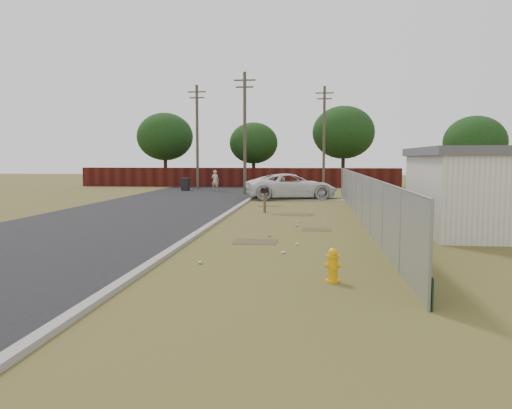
# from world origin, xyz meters

# --- Properties ---
(ground) EXTENTS (120.00, 120.00, 0.00)m
(ground) POSITION_xyz_m (0.00, 0.00, 0.00)
(ground) COLOR brown
(ground) RESTS_ON ground
(street) EXTENTS (15.10, 60.00, 0.12)m
(street) POSITION_xyz_m (-6.76, 8.05, 0.02)
(street) COLOR black
(street) RESTS_ON ground
(chainlink_fence) EXTENTS (0.10, 27.06, 2.02)m
(chainlink_fence) POSITION_xyz_m (3.12, 1.03, 0.80)
(chainlink_fence) COLOR gray
(chainlink_fence) RESTS_ON ground
(privacy_fence) EXTENTS (30.00, 0.12, 1.80)m
(privacy_fence) POSITION_xyz_m (-6.00, 25.00, 0.90)
(privacy_fence) COLOR #42120E
(privacy_fence) RESTS_ON ground
(utility_poles) EXTENTS (12.60, 8.24, 9.00)m
(utility_poles) POSITION_xyz_m (-3.67, 20.67, 4.69)
(utility_poles) COLOR brown
(utility_poles) RESTS_ON ground
(houses) EXTENTS (9.30, 17.24, 3.10)m
(houses) POSITION_xyz_m (9.70, 3.13, 1.56)
(houses) COLOR silver
(houses) RESTS_ON ground
(horizon_trees) EXTENTS (33.32, 31.94, 7.78)m
(horizon_trees) POSITION_xyz_m (0.84, 23.56, 4.63)
(horizon_trees) COLOR #322316
(horizon_trees) RESTS_ON ground
(fire_hydrant) EXTENTS (0.36, 0.36, 0.79)m
(fire_hydrant) POSITION_xyz_m (1.49, -10.05, 0.37)
(fire_hydrant) COLOR #ECA70C
(fire_hydrant) RESTS_ON ground
(mailbox) EXTENTS (0.37, 0.54, 1.26)m
(mailbox) POSITION_xyz_m (-1.33, 3.70, 1.00)
(mailbox) COLOR brown
(mailbox) RESTS_ON ground
(pickup_truck) EXTENTS (6.57, 4.36, 1.68)m
(pickup_truck) POSITION_xyz_m (-0.37, 12.31, 0.84)
(pickup_truck) COLOR white
(pickup_truck) RESTS_ON ground
(pedestrian) EXTENTS (0.70, 0.53, 1.71)m
(pedestrian) POSITION_xyz_m (-6.98, 19.64, 0.85)
(pedestrian) COLOR #BFB48C
(pedestrian) RESTS_ON ground
(trash_bin) EXTENTS (0.70, 0.77, 1.05)m
(trash_bin) POSITION_xyz_m (-9.51, 19.66, 0.54)
(trash_bin) COLOR black
(trash_bin) RESTS_ON ground
(scattered_litter) EXTENTS (3.52, 12.32, 0.07)m
(scattered_litter) POSITION_xyz_m (0.23, -2.66, 0.04)
(scattered_litter) COLOR white
(scattered_litter) RESTS_ON ground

